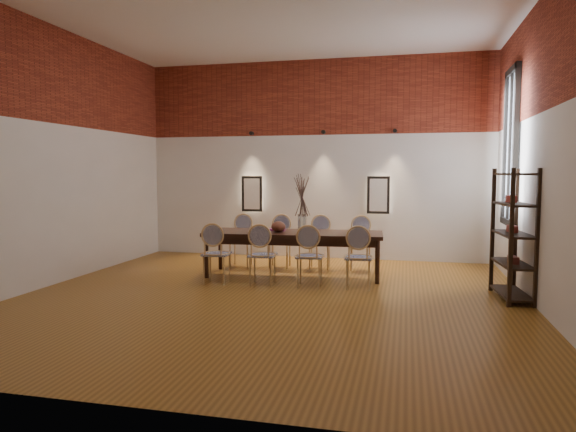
% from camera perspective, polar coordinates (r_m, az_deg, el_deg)
% --- Properties ---
extents(floor, '(7.00, 7.00, 0.02)m').
position_cam_1_polar(floor, '(7.28, -2.03, -9.08)').
color(floor, '#935F20').
rests_on(floor, ground).
extents(ceiling, '(7.00, 7.00, 0.02)m').
position_cam_1_polar(ceiling, '(7.42, -2.14, 22.65)').
color(ceiling, silver).
rests_on(ceiling, ground).
extents(wall_back, '(7.00, 0.10, 4.00)m').
position_cam_1_polar(wall_back, '(10.53, 2.98, 6.24)').
color(wall_back, silver).
rests_on(wall_back, ground).
extents(wall_front, '(7.00, 0.10, 4.00)m').
position_cam_1_polar(wall_front, '(3.76, -16.48, 8.61)').
color(wall_front, silver).
rests_on(wall_front, ground).
extents(wall_left, '(0.10, 7.00, 4.00)m').
position_cam_1_polar(wall_left, '(8.70, -25.44, 6.08)').
color(wall_left, silver).
rests_on(wall_left, ground).
extents(wall_right, '(0.10, 7.00, 4.00)m').
position_cam_1_polar(wall_right, '(7.04, 27.27, 6.42)').
color(wall_right, silver).
rests_on(wall_right, ground).
extents(brick_band_back, '(7.00, 0.02, 1.50)m').
position_cam_1_polar(brick_band_back, '(10.57, 2.94, 13.04)').
color(brick_band_back, maroon).
rests_on(brick_band_back, ground).
extents(brick_band_left, '(0.02, 7.00, 1.50)m').
position_cam_1_polar(brick_band_left, '(8.78, -25.37, 14.28)').
color(brick_band_left, maroon).
rests_on(brick_band_left, ground).
extents(brick_band_right, '(0.02, 7.00, 1.50)m').
position_cam_1_polar(brick_band_right, '(7.18, 27.11, 16.47)').
color(brick_band_right, maroon).
rests_on(brick_band_right, ground).
extents(niche_left, '(0.36, 0.06, 0.66)m').
position_cam_1_polar(niche_left, '(10.75, -3.98, 2.48)').
color(niche_left, '#FFEAC6').
rests_on(niche_left, wall_back).
extents(niche_right, '(0.36, 0.06, 0.66)m').
position_cam_1_polar(niche_right, '(10.29, 10.01, 2.31)').
color(niche_right, '#FFEAC6').
rests_on(niche_right, wall_back).
extents(spot_fixture_left, '(0.08, 0.10, 0.08)m').
position_cam_1_polar(spot_fixture_left, '(10.74, -4.06, 9.15)').
color(spot_fixture_left, black).
rests_on(spot_fixture_left, wall_back).
extents(spot_fixture_mid, '(0.08, 0.10, 0.08)m').
position_cam_1_polar(spot_fixture_mid, '(10.40, 3.97, 9.29)').
color(spot_fixture_mid, black).
rests_on(spot_fixture_mid, wall_back).
extents(spot_fixture_right, '(0.08, 0.10, 0.08)m').
position_cam_1_polar(spot_fixture_right, '(10.27, 11.80, 9.26)').
color(spot_fixture_right, black).
rests_on(spot_fixture_right, wall_back).
extents(window_glass, '(0.02, 0.78, 2.38)m').
position_cam_1_polar(window_glass, '(8.98, 23.60, 7.05)').
color(window_glass, silver).
rests_on(window_glass, wall_right).
extents(window_frame, '(0.08, 0.90, 2.50)m').
position_cam_1_polar(window_frame, '(8.97, 23.47, 7.06)').
color(window_frame, black).
rests_on(window_frame, wall_right).
extents(window_mullion, '(0.06, 0.06, 2.40)m').
position_cam_1_polar(window_mullion, '(8.97, 23.47, 7.06)').
color(window_mullion, black).
rests_on(window_mullion, wall_right).
extents(dining_table, '(3.00, 1.13, 0.75)m').
position_cam_1_polar(dining_table, '(8.65, 0.60, -4.24)').
color(dining_table, black).
rests_on(dining_table, floor).
extents(chair_near_a, '(0.47, 0.47, 0.94)m').
position_cam_1_polar(chair_near_a, '(8.16, -7.93, -4.17)').
color(chair_near_a, tan).
rests_on(chair_near_a, floor).
extents(chair_near_b, '(0.47, 0.47, 0.94)m').
position_cam_1_polar(chair_near_b, '(7.97, -2.85, -4.34)').
color(chair_near_b, tan).
rests_on(chair_near_b, floor).
extents(chair_near_c, '(0.47, 0.47, 0.94)m').
position_cam_1_polar(chair_near_c, '(7.85, 2.43, -4.48)').
color(chair_near_c, tan).
rests_on(chair_near_c, floor).
extents(chair_near_d, '(0.47, 0.47, 0.94)m').
position_cam_1_polar(chair_near_d, '(7.80, 7.83, -4.58)').
color(chair_near_d, tan).
rests_on(chair_near_d, floor).
extents(chair_far_a, '(0.47, 0.47, 0.94)m').
position_cam_1_polar(chair_far_a, '(9.59, -5.26, -2.79)').
color(chair_far_a, tan).
rests_on(chair_far_a, floor).
extents(chair_far_b, '(0.47, 0.47, 0.94)m').
position_cam_1_polar(chair_far_b, '(9.43, -0.92, -2.90)').
color(chair_far_b, tan).
rests_on(chair_far_b, floor).
extents(chair_far_c, '(0.47, 0.47, 0.94)m').
position_cam_1_polar(chair_far_c, '(9.33, 3.54, -2.99)').
color(chair_far_c, tan).
rests_on(chair_far_c, floor).
extents(chair_far_d, '(0.47, 0.47, 0.94)m').
position_cam_1_polar(chair_far_d, '(9.29, 8.08, -3.07)').
color(chair_far_d, tan).
rests_on(chair_far_d, floor).
extents(vase, '(0.14, 0.14, 0.30)m').
position_cam_1_polar(vase, '(8.56, 1.56, -0.79)').
color(vase, silver).
rests_on(vase, dining_table).
extents(dried_branches, '(0.50, 0.50, 0.70)m').
position_cam_1_polar(dried_branches, '(8.53, 1.57, 2.21)').
color(dried_branches, '#49332B').
rests_on(dried_branches, vase).
extents(bowl, '(0.24, 0.24, 0.18)m').
position_cam_1_polar(bowl, '(8.58, -1.08, -1.18)').
color(bowl, brown).
rests_on(bowl, dining_table).
extents(book, '(0.27, 0.20, 0.03)m').
position_cam_1_polar(book, '(8.82, -1.23, -1.51)').
color(book, '#942D82').
rests_on(book, dining_table).
extents(shelving_rack, '(0.46, 1.03, 1.80)m').
position_cam_1_polar(shelving_rack, '(7.68, 23.76, -1.85)').
color(shelving_rack, black).
rests_on(shelving_rack, floor).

